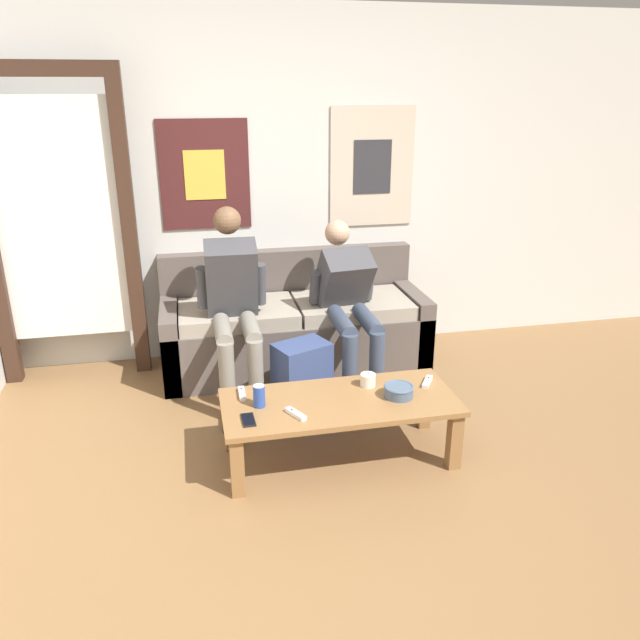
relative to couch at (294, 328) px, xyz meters
The scene contains 15 objects.
ground_plane 2.04m from the couch, 92.83° to the right, with size 18.00×18.00×0.00m, color brown.
wall_back 1.06m from the couch, 104.72° to the left, with size 10.00×0.07×2.55m.
door_frame 1.82m from the couch, behind, with size 1.00×0.10×2.15m.
couch is the anchor object (origin of this frame).
coffee_table 1.32m from the couch, 88.97° to the right, with size 1.30×0.57×0.37m.
person_seated_adult 0.71m from the couch, 142.10° to the right, with size 0.47×0.90×1.25m.
person_seated_teen 0.58m from the couch, 48.42° to the right, with size 0.47×1.02×1.10m.
backpack 0.73m from the couch, 95.68° to the right, with size 0.40×0.35×0.46m.
ceramic_bowl 1.40m from the couch, 75.24° to the right, with size 0.17×0.17×0.07m.
pillar_candle 1.21m from the couch, 79.24° to the right, with size 0.09×0.09×0.09m.
drink_can_blue 1.37m from the couch, 107.94° to the right, with size 0.07×0.07×0.12m.
game_controller_near_left 1.47m from the couch, 99.68° to the right, with size 0.10×0.14×0.03m.
game_controller_near_right 1.26m from the couch, 113.50° to the right, with size 0.04×0.14×0.03m.
game_controller_far_center 1.36m from the couch, 65.14° to the right, with size 0.11×0.14×0.03m.
cell_phone 1.53m from the couch, 108.97° to the right, with size 0.07×0.14×0.01m.
Camera 1 is at (-0.63, -2.28, 2.00)m, focal length 35.00 mm.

